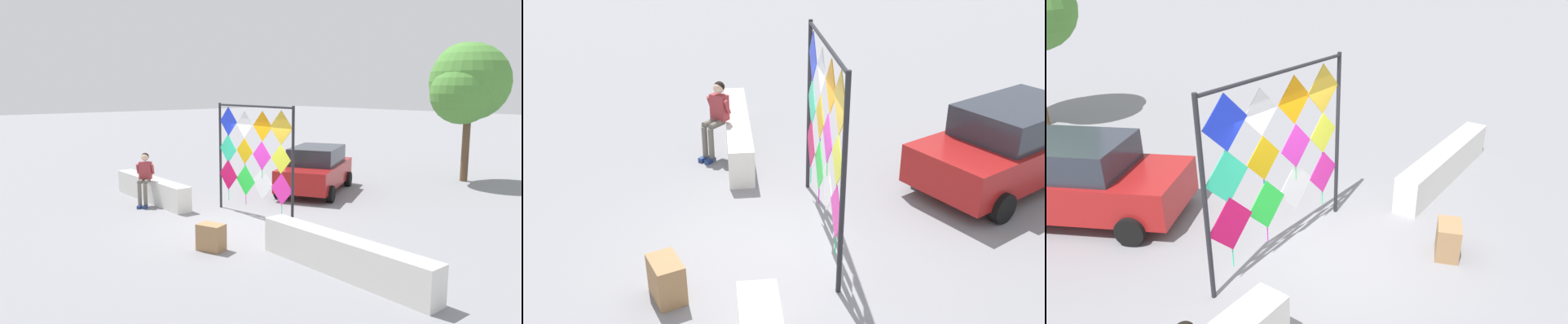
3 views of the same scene
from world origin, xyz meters
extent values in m
plane|color=gray|center=(0.00, 0.00, 0.00)|extent=(120.00, 120.00, 0.00)
cube|color=silver|center=(-3.87, -0.51, 0.36)|extent=(3.95, 0.47, 0.72)
cylinder|color=#232328|center=(-1.85, 0.69, 1.52)|extent=(0.07, 0.07, 3.05)
cylinder|color=#232328|center=(1.28, 0.62, 1.52)|extent=(0.07, 0.07, 3.05)
cylinder|color=#232328|center=(-0.29, 0.65, 3.00)|extent=(3.13, 0.12, 0.06)
cube|color=#D30C51|center=(-1.43, 0.66, 1.03)|extent=(0.87, 0.03, 0.87)
cylinder|color=#16E59E|center=(-1.43, 0.67, 0.44)|extent=(0.02, 0.02, 0.30)
cube|color=#24DC3B|center=(-0.64, 0.67, 0.99)|extent=(0.84, 0.03, 0.84)
cylinder|color=#E516CB|center=(-0.64, 0.68, 0.44)|extent=(0.02, 0.02, 0.26)
cube|color=white|center=(0.09, 0.66, 1.01)|extent=(0.86, 0.03, 0.86)
cube|color=#EF27A2|center=(0.86, 0.64, 0.99)|extent=(0.80, 0.03, 0.80)
cylinder|color=#16E565|center=(0.86, 0.65, 0.45)|extent=(0.02, 0.02, 0.26)
cube|color=#2CD89D|center=(-1.44, 0.66, 1.77)|extent=(0.81, 0.03, 0.81)
cylinder|color=#E5165D|center=(-1.44, 0.67, 1.21)|extent=(0.02, 0.02, 0.32)
cube|color=#D3A10A|center=(-0.68, 0.67, 1.79)|extent=(0.71, 0.03, 0.71)
cylinder|color=blue|center=(-0.68, 0.68, 1.25)|extent=(0.02, 0.02, 0.36)
cube|color=#DE2DB9|center=(0.08, 0.64, 1.74)|extent=(0.75, 0.03, 0.75)
cylinder|color=#16E542|center=(0.08, 0.65, 1.26)|extent=(0.02, 0.02, 0.21)
cube|color=yellow|center=(0.84, 0.63, 1.74)|extent=(0.73, 0.03, 0.73)
cylinder|color=#1D16E5|center=(0.84, 0.64, 1.25)|extent=(0.02, 0.02, 0.26)
cube|color=#1932E6|center=(-1.40, 0.66, 2.55)|extent=(0.81, 0.03, 0.81)
cube|color=white|center=(-0.69, 0.67, 2.50)|extent=(0.72, 0.03, 0.72)
cube|color=orange|center=(0.08, 0.66, 2.50)|extent=(0.78, 0.03, 0.78)
cube|color=gold|center=(0.83, 0.64, 2.51)|extent=(0.85, 0.03, 0.85)
cylinder|color=#666056|center=(-3.29, -1.19, 0.36)|extent=(0.11, 0.11, 0.72)
cylinder|color=#666056|center=(-3.44, -1.06, 0.75)|extent=(0.38, 0.36, 0.13)
cube|color=navy|center=(-3.24, -1.23, 0.04)|extent=(0.25, 0.23, 0.09)
cylinder|color=#666056|center=(-3.17, -1.06, 0.36)|extent=(0.11, 0.11, 0.72)
cylinder|color=#666056|center=(-3.32, -0.93, 0.75)|extent=(0.38, 0.36, 0.13)
cube|color=navy|center=(-3.13, -1.10, 0.04)|extent=(0.25, 0.23, 0.09)
cube|color=#993338|center=(-3.53, -0.87, 1.04)|extent=(0.39, 0.40, 0.52)
sphere|color=#DBB293|center=(-3.53, -0.87, 1.44)|extent=(0.22, 0.22, 0.22)
sphere|color=black|center=(-3.54, -0.85, 1.46)|extent=(0.22, 0.22, 0.22)
cylinder|color=#993338|center=(-3.66, -1.05, 1.09)|extent=(0.19, 0.18, 0.31)
cylinder|color=#993338|center=(-3.37, -0.71, 1.09)|extent=(0.19, 0.18, 0.31)
cube|color=maroon|center=(-1.62, 4.38, 0.61)|extent=(3.37, 4.23, 0.70)
cube|color=#282D38|center=(-1.69, 4.50, 1.24)|extent=(2.36, 2.63, 0.56)
cylinder|color=black|center=(-0.24, 3.63, 0.26)|extent=(0.43, 0.56, 0.52)
cylinder|color=black|center=(-1.70, 2.81, 0.26)|extent=(0.43, 0.56, 0.52)
cylinder|color=black|center=(-3.00, 5.13, 0.26)|extent=(0.43, 0.56, 0.52)
cube|color=#9E754C|center=(1.15, -1.64, 0.29)|extent=(0.66, 0.55, 0.58)
camera|label=1|loc=(9.58, -7.15, 3.46)|focal=33.27mm
camera|label=2|loc=(7.39, -0.82, 4.74)|focal=39.08mm
camera|label=3|loc=(-5.60, -3.71, 4.63)|focal=33.28mm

